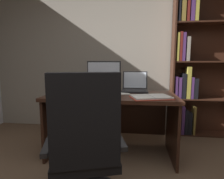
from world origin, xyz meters
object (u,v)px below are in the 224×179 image
(office_chair, at_px, (85,154))
(open_binder, at_px, (151,97))
(laptop, at_px, (135,87))
(notepad, at_px, (123,93))
(pen, at_px, (125,92))
(bookshelf, at_px, (195,67))
(monitor, at_px, (104,76))
(computer_mouse, at_px, (73,94))
(reading_stand_with_book, at_px, (75,85))
(desk, at_px, (112,110))
(keyboard, at_px, (98,95))
(coffee_mug, at_px, (68,89))

(office_chair, bearing_deg, open_binder, 36.30)
(laptop, xyz_separation_m, notepad, (-0.14, -0.20, -0.05))
(notepad, distance_m, pen, 0.02)
(bookshelf, height_order, office_chair, bookshelf)
(laptop, bearing_deg, monitor, -178.67)
(bookshelf, height_order, monitor, bookshelf)
(bookshelf, xyz_separation_m, computer_mouse, (-1.63, -0.97, -0.28))
(computer_mouse, bearing_deg, office_chair, -65.40)
(reading_stand_with_book, bearing_deg, notepad, -18.86)
(monitor, height_order, laptop, monitor)
(monitor, height_order, notepad, monitor)
(desk, relative_size, bookshelf, 0.66)
(notepad, bearing_deg, laptop, 54.98)
(desk, xyz_separation_m, office_chair, (-0.08, -1.00, -0.09))
(office_chair, distance_m, keyboard, 0.84)
(office_chair, bearing_deg, monitor, 75.32)
(bookshelf, relative_size, coffee_mug, 23.97)
(monitor, xyz_separation_m, coffee_mug, (-0.43, -0.19, -0.15))
(monitor, bearing_deg, open_binder, -37.72)
(monitor, distance_m, computer_mouse, 0.53)
(laptop, relative_size, computer_mouse, 3.21)
(bookshelf, xyz_separation_m, laptop, (-0.92, -0.56, -0.25))
(office_chair, distance_m, coffee_mug, 1.15)
(laptop, xyz_separation_m, open_binder, (0.17, -0.46, -0.04))
(computer_mouse, distance_m, open_binder, 0.89)
(monitor, distance_m, notepad, 0.38)
(desk, relative_size, keyboard, 3.63)
(monitor, relative_size, computer_mouse, 4.32)
(reading_stand_with_book, bearing_deg, monitor, -6.82)
(monitor, xyz_separation_m, open_binder, (0.58, -0.45, -0.19))
(monitor, height_order, reading_stand_with_book, monitor)
(open_binder, height_order, notepad, open_binder)
(laptop, bearing_deg, desk, -146.01)
(office_chair, relative_size, computer_mouse, 10.29)
(open_binder, bearing_deg, computer_mouse, 160.40)
(laptop, xyz_separation_m, coffee_mug, (-0.85, -0.20, -0.01))
(laptop, bearing_deg, office_chair, -106.86)
(pen, bearing_deg, monitor, 147.34)
(notepad, bearing_deg, office_chair, -102.59)
(desk, height_order, open_binder, open_binder)
(bookshelf, xyz_separation_m, keyboard, (-1.33, -0.97, -0.29))
(desk, height_order, office_chair, office_chair)
(laptop, xyz_separation_m, reading_stand_with_book, (-0.84, 0.04, 0.01))
(desk, xyz_separation_m, laptop, (0.28, 0.19, 0.27))
(computer_mouse, distance_m, notepad, 0.61)
(desk, distance_m, notepad, 0.26)
(open_binder, height_order, pen, open_binder)
(bookshelf, xyz_separation_m, coffee_mug, (-1.76, -0.76, -0.26))
(office_chair, xyz_separation_m, monitor, (-0.05, 1.17, 0.50))
(computer_mouse, xyz_separation_m, notepad, (0.57, 0.21, -0.02))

